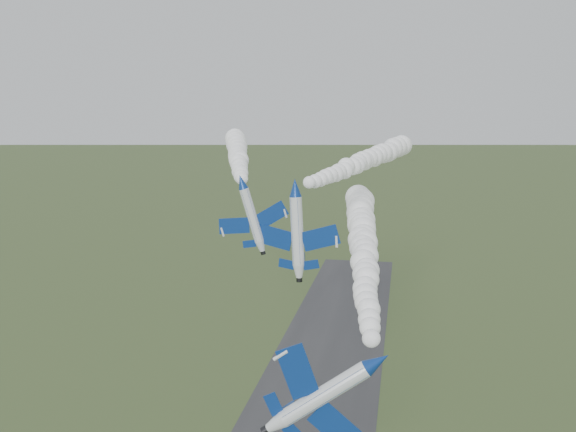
% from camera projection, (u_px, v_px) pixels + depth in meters
% --- Properties ---
extents(jet_lead, '(6.52, 13.38, 9.25)m').
position_uv_depth(jet_lead, '(378.00, 362.00, 56.09)').
color(jet_lead, silver).
extents(smoke_trail_jet_lead, '(17.80, 79.60, 5.43)m').
position_uv_depth(smoke_trail_jet_lead, '(363.00, 242.00, 98.21)').
color(smoke_trail_jet_lead, white).
extents(jet_pair_left, '(9.53, 11.57, 3.63)m').
position_uv_depth(jet_pair_left, '(242.00, 182.00, 87.68)').
color(jet_pair_left, silver).
extents(smoke_trail_jet_pair_left, '(23.11, 72.93, 4.82)m').
position_uv_depth(smoke_trail_jet_pair_left, '(238.00, 153.00, 126.58)').
color(smoke_trail_jet_pair_left, white).
extents(jet_pair_right, '(12.09, 14.29, 3.55)m').
position_uv_depth(jet_pair_right, '(295.00, 188.00, 86.41)').
color(jet_pair_right, silver).
extents(smoke_trail_jet_pair_right, '(15.35, 66.29, 4.59)m').
position_uv_depth(smoke_trail_jet_pair_right, '(367.00, 160.00, 120.35)').
color(smoke_trail_jet_pair_right, white).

